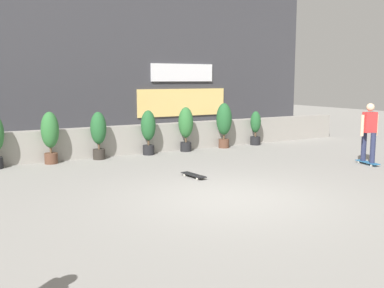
% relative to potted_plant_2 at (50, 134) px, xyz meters
% --- Properties ---
extents(ground_plane, '(48.00, 48.00, 0.00)m').
position_rel_potted_plant_2_xyz_m(ground_plane, '(2.20, -5.55, -0.84)').
color(ground_plane, gray).
extents(planter_wall, '(18.00, 0.40, 0.90)m').
position_rel_potted_plant_2_xyz_m(planter_wall, '(2.20, 0.45, -0.39)').
color(planter_wall, gray).
rests_on(planter_wall, ground).
extents(building_backdrop, '(20.00, 2.08, 6.50)m').
position_rel_potted_plant_2_xyz_m(building_backdrop, '(2.21, 4.45, 2.41)').
color(building_backdrop, '#38383D').
rests_on(building_backdrop, ground).
extents(potted_plant_2, '(0.49, 0.49, 1.46)m').
position_rel_potted_plant_2_xyz_m(potted_plant_2, '(0.00, 0.00, 0.00)').
color(potted_plant_2, brown).
rests_on(potted_plant_2, ground).
extents(potted_plant_3, '(0.47, 0.47, 1.40)m').
position_rel_potted_plant_2_xyz_m(potted_plant_3, '(1.39, 0.00, -0.04)').
color(potted_plant_3, '#2D2823').
rests_on(potted_plant_3, ground).
extents(potted_plant_4, '(0.46, 0.46, 1.39)m').
position_rel_potted_plant_2_xyz_m(potted_plant_4, '(2.99, -0.00, -0.05)').
color(potted_plant_4, black).
rests_on(potted_plant_4, ground).
extents(potted_plant_5, '(0.49, 0.49, 1.44)m').
position_rel_potted_plant_2_xyz_m(potted_plant_5, '(4.33, 0.00, -0.01)').
color(potted_plant_5, black).
rests_on(potted_plant_5, ground).
extents(potted_plant_6, '(0.53, 0.53, 1.54)m').
position_rel_potted_plant_2_xyz_m(potted_plant_6, '(5.84, -0.00, 0.06)').
color(potted_plant_6, brown).
rests_on(potted_plant_6, ground).
extents(potted_plant_7, '(0.37, 0.37, 1.21)m').
position_rel_potted_plant_2_xyz_m(potted_plant_7, '(7.20, 0.00, -0.20)').
color(potted_plant_7, black).
rests_on(potted_plant_7, ground).
extents(skater_foreground, '(0.55, 0.82, 1.70)m').
position_rel_potted_plant_2_xyz_m(skater_foreground, '(7.53, -4.56, 0.10)').
color(skater_foreground, '#266699').
rests_on(skater_foreground, ground).
extents(skateboard_near_camera, '(0.28, 0.82, 0.08)m').
position_rel_potted_plant_2_xyz_m(skateboard_near_camera, '(2.53, -3.56, -0.78)').
color(skateboard_near_camera, black).
rests_on(skateboard_near_camera, ground).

